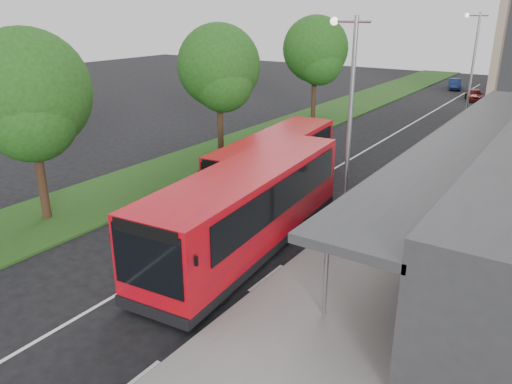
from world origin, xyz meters
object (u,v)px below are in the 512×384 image
Objects in this scene: bus_second at (275,163)px; litter_bin at (426,180)px; tree_mid at (219,71)px; tree_far at (315,53)px; bollard at (467,137)px; bus_main at (247,209)px; lamp_post_near at (348,119)px; car_far at (455,84)px; car_near at (474,95)px; tree_near at (30,100)px; lamp_post_far at (471,67)px.

litter_bin is at bearing 25.80° from bus_second.
tree_mid is 0.96× the size of tree_far.
tree_mid reaches higher than bus_second.
bus_main is at bearing -100.17° from bollard.
lamp_post_near is 17.48m from bollard.
litter_bin is at bearing 0.55° from tree_mid.
car_far is (-5.75, 42.33, -4.15)m from lamp_post_near.
bollard is at bearing -99.88° from car_near.
tree_near is at bearing -135.42° from litter_bin.
bollard is at bearing 39.40° from tree_mid.
lamp_post_near reaches higher than tree_far.
lamp_post_far is 7.74× the size of bollard.
lamp_post_far is at bearing 107.52° from bollard.
lamp_post_near is at bearing -39.63° from bus_second.
bus_second is 38.97m from car_far.
car_far is at bearing 76.99° from tree_far.
lamp_post_far reaches higher than tree_mid.
bus_second is (6.11, -3.68, -3.56)m from tree_mid.
tree_mid is 0.78× the size of bus_second.
tree_mid is 7.97m from bus_second.
litter_bin is (12.30, 0.12, -4.33)m from tree_mid.
tree_near is 12.18m from lamp_post_near.
bus_second is 2.85× the size of car_near.
tree_far is 8.27× the size of litter_bin.
bollard is 19.03m from car_near.
car_far is at bearing 104.82° from bollard.
tree_far is 2.32× the size of car_far.
car_near is at bearing 98.60° from lamp_post_far.
car_near is at bearing 84.60° from bus_main.
bus_main is at bearing -96.45° from lamp_post_far.
lamp_post_near reaches higher than tree_near.
lamp_post_far is at bearing 67.49° from bus_second.
bus_main is (8.58, 2.39, -3.43)m from tree_near.
lamp_post_near is 20.00m from lamp_post_far.
lamp_post_far is at bearing 95.22° from litter_bin.
tree_far is 11.18m from lamp_post_far.
tree_near is 2.27× the size of car_near.
lamp_post_near is at bearing -106.15° from car_near.
bus_second reaches higher than litter_bin.
tree_mid is at bearing 126.61° from bus_main.
lamp_post_near reaches higher than bollard.
car_near is (0.17, 38.27, -1.00)m from bus_main.
tree_near is 8.06× the size of litter_bin.
bus_main is 1.14× the size of bus_second.
bollard is (3.51, 19.53, -0.92)m from bus_main.
tree_near reaches higher than car_near.
bus_main is at bearing -110.22° from car_near.
tree_near is at bearing -156.03° from lamp_post_near.
litter_bin is at bearing 80.72° from lamp_post_near.
lamp_post_near is at bearing -32.36° from tree_mid.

